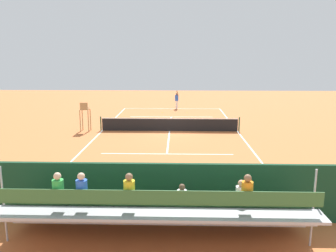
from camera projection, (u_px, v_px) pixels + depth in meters
ground_plane at (170, 131)px, 25.38m from camera, size 60.00×60.00×0.00m
court_line_markings at (170, 131)px, 25.42m from camera, size 10.10×22.20×0.01m
tennis_net at (170, 124)px, 25.28m from camera, size 10.30×0.10×1.07m
backdrop_wall at (159, 192)px, 11.47m from camera, size 18.00×0.16×2.00m
bleacher_stand at (157, 212)px, 10.11m from camera, size 9.06×2.40×2.48m
umpire_chair at (85, 114)px, 25.09m from camera, size 0.67×0.67×2.14m
courtside_bench at (216, 196)px, 12.22m from camera, size 1.80×0.40×0.93m
equipment_bag at (168, 207)px, 12.22m from camera, size 0.90×0.36×0.36m
tennis_player at (177, 99)px, 35.79m from camera, size 0.47×0.56×1.93m
tennis_racket at (171, 109)px, 35.67m from camera, size 0.39×0.59×0.03m
tennis_ball_near at (187, 112)px, 33.58m from camera, size 0.07×0.07×0.07m
tennis_ball_far at (162, 112)px, 33.47m from camera, size 0.07×0.07×0.07m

